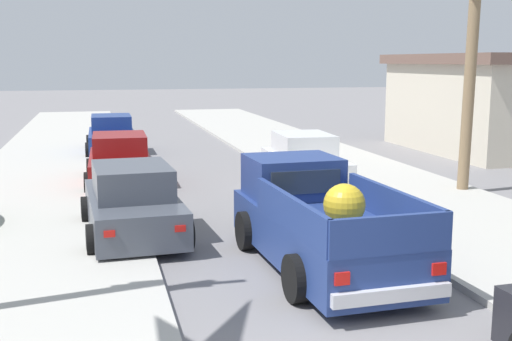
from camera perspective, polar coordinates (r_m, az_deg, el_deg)
The scene contains 10 objects.
sidewalk_left at distance 17.83m, azimuth -18.30°, elevation -2.49°, with size 4.80×60.00×0.12m, color #B2AFA8.
sidewalk_right at distance 19.48m, azimuth 10.55°, elevation -1.16°, with size 4.80×60.00×0.12m, color #B2AFA8.
curb_left at distance 17.77m, azimuth -15.08°, elevation -2.40°, with size 0.16×60.00×0.10m, color silver.
curb_right at distance 19.09m, azimuth 7.81°, elevation -1.34°, with size 0.16×60.00×0.10m, color silver.
pickup_truck at distance 11.68m, azimuth 5.47°, elevation -4.62°, with size 2.37×5.28×1.80m.
car_right_near at distance 26.36m, azimuth -12.64°, elevation 3.00°, with size 2.04×4.27×1.54m.
car_left_mid at distance 19.58m, azimuth -11.94°, elevation 0.79°, with size 2.08×4.28×1.54m.
car_right_mid at distance 13.79m, azimuth -10.87°, elevation -2.87°, with size 2.19×4.33×1.54m.
car_left_far at distance 19.26m, azimuth 4.28°, elevation 0.83°, with size 2.17×4.32×1.54m.
roadside_house at distance 28.68m, azimuth 21.73°, elevation 5.65°, with size 8.00×8.60×3.94m.
Camera 1 is at (-3.27, -5.40, 3.66)m, focal length 45.23 mm.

